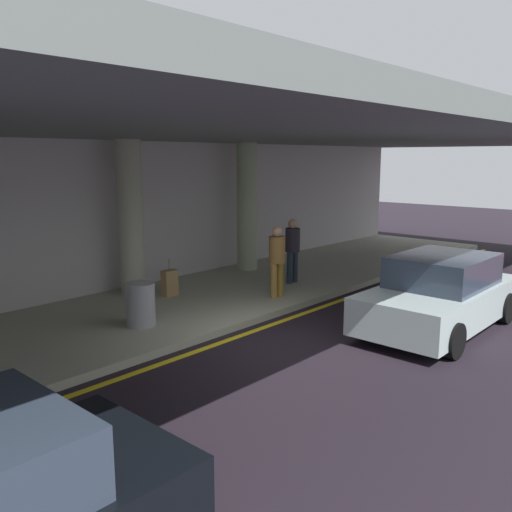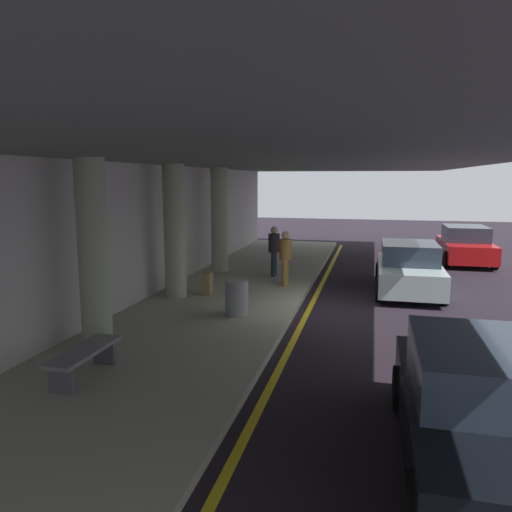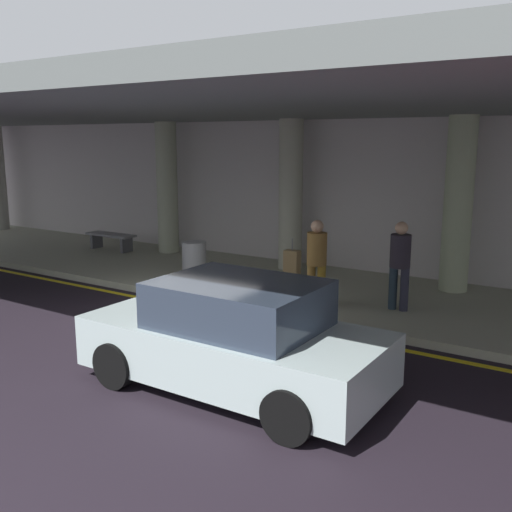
{
  "view_description": "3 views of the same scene",
  "coord_description": "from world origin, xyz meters",
  "px_view_note": "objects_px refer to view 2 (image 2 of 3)",
  "views": [
    {
      "loc": [
        -7.34,
        -6.12,
        3.4
      ],
      "look_at": [
        1.08,
        1.47,
        1.31
      ],
      "focal_mm": 37.69,
      "sensor_mm": 36.0,
      "label": 1
    },
    {
      "loc": [
        -12.37,
        -0.82,
        3.4
      ],
      "look_at": [
        0.53,
        2.29,
        1.3
      ],
      "focal_mm": 34.22,
      "sensor_mm": 36.0,
      "label": 2
    },
    {
      "loc": [
        7.01,
        -7.92,
        3.3
      ],
      "look_at": [
        1.08,
        1.22,
        1.12
      ],
      "focal_mm": 40.67,
      "sensor_mm": 36.0,
      "label": 3
    }
  ],
  "objects_px": {
    "person_waiting_for_ride": "(285,255)",
    "car_red": "(465,245)",
    "support_column_center": "(175,232)",
    "suitcase_upright_primary": "(208,283)",
    "trash_bin_steel": "(237,297)",
    "bench_metal": "(84,357)",
    "support_column_left_mid": "(94,253)",
    "car_black": "(483,409)",
    "car_silver": "(409,269)",
    "traveler_with_luggage": "(274,248)",
    "support_column_right_mid": "(219,220)"
  },
  "relations": [
    {
      "from": "support_column_center",
      "to": "suitcase_upright_primary",
      "type": "bearing_deg",
      "value": -57.39
    },
    {
      "from": "car_red",
      "to": "bench_metal",
      "type": "xyz_separation_m",
      "value": [
        -14.41,
        8.24,
        -0.21
      ]
    },
    {
      "from": "car_black",
      "to": "car_red",
      "type": "bearing_deg",
      "value": 170.04
    },
    {
      "from": "support_column_right_mid",
      "to": "person_waiting_for_ride",
      "type": "distance_m",
      "value": 3.41
    },
    {
      "from": "support_column_center",
      "to": "suitcase_upright_primary",
      "type": "height_order",
      "value": "support_column_center"
    },
    {
      "from": "car_red",
      "to": "person_waiting_for_ride",
      "type": "distance_m",
      "value": 9.18
    },
    {
      "from": "trash_bin_steel",
      "to": "person_waiting_for_ride",
      "type": "bearing_deg",
      "value": -9.43
    },
    {
      "from": "car_red",
      "to": "trash_bin_steel",
      "type": "bearing_deg",
      "value": -30.54
    },
    {
      "from": "support_column_center",
      "to": "suitcase_upright_primary",
      "type": "relative_size",
      "value": 4.06
    },
    {
      "from": "support_column_right_mid",
      "to": "car_silver",
      "type": "relative_size",
      "value": 0.89
    },
    {
      "from": "support_column_left_mid",
      "to": "suitcase_upright_primary",
      "type": "relative_size",
      "value": 4.06
    },
    {
      "from": "traveler_with_luggage",
      "to": "bench_metal",
      "type": "xyz_separation_m",
      "value": [
        -9.1,
        1.34,
        -0.61
      ]
    },
    {
      "from": "suitcase_upright_primary",
      "to": "traveler_with_luggage",
      "type": "bearing_deg",
      "value": -10.02
    },
    {
      "from": "support_column_center",
      "to": "car_black",
      "type": "xyz_separation_m",
      "value": [
        -6.51,
        -6.61,
        -1.26
      ]
    },
    {
      "from": "support_column_right_mid",
      "to": "support_column_left_mid",
      "type": "bearing_deg",
      "value": 180.0
    },
    {
      "from": "support_column_center",
      "to": "bench_metal",
      "type": "xyz_separation_m",
      "value": [
        -5.58,
        -0.72,
        -1.47
      ]
    },
    {
      "from": "support_column_left_mid",
      "to": "traveler_with_luggage",
      "type": "xyz_separation_m",
      "value": [
        7.52,
        -2.06,
        -0.86
      ]
    },
    {
      "from": "car_red",
      "to": "bench_metal",
      "type": "relative_size",
      "value": 2.56
    },
    {
      "from": "car_silver",
      "to": "car_black",
      "type": "relative_size",
      "value": 1.0
    },
    {
      "from": "car_silver",
      "to": "support_column_center",
      "type": "bearing_deg",
      "value": -63.2
    },
    {
      "from": "car_silver",
      "to": "traveler_with_luggage",
      "type": "bearing_deg",
      "value": -96.54
    },
    {
      "from": "person_waiting_for_ride",
      "to": "car_red",
      "type": "bearing_deg",
      "value": 114.79
    },
    {
      "from": "support_column_right_mid",
      "to": "suitcase_upright_primary",
      "type": "distance_m",
      "value": 3.9
    },
    {
      "from": "support_column_right_mid",
      "to": "trash_bin_steel",
      "type": "xyz_separation_m",
      "value": [
        -5.34,
        -2.13,
        -1.4
      ]
    },
    {
      "from": "suitcase_upright_primary",
      "to": "car_black",
      "type": "bearing_deg",
      "value": -126.81
    },
    {
      "from": "car_black",
      "to": "trash_bin_steel",
      "type": "distance_m",
      "value": 6.84
    },
    {
      "from": "support_column_left_mid",
      "to": "car_red",
      "type": "height_order",
      "value": "support_column_left_mid"
    },
    {
      "from": "car_black",
      "to": "bench_metal",
      "type": "relative_size",
      "value": 2.56
    },
    {
      "from": "support_column_right_mid",
      "to": "car_silver",
      "type": "height_order",
      "value": "support_column_right_mid"
    },
    {
      "from": "support_column_center",
      "to": "car_silver",
      "type": "distance_m",
      "value": 7.06
    },
    {
      "from": "support_column_right_mid",
      "to": "person_waiting_for_ride",
      "type": "xyz_separation_m",
      "value": [
        -1.89,
        -2.71,
        -0.86
      ]
    },
    {
      "from": "trash_bin_steel",
      "to": "support_column_right_mid",
      "type": "bearing_deg",
      "value": 21.78
    },
    {
      "from": "support_column_left_mid",
      "to": "car_red",
      "type": "relative_size",
      "value": 0.89
    },
    {
      "from": "person_waiting_for_ride",
      "to": "suitcase_upright_primary",
      "type": "height_order",
      "value": "person_waiting_for_ride"
    },
    {
      "from": "car_black",
      "to": "suitcase_upright_primary",
      "type": "height_order",
      "value": "car_black"
    },
    {
      "from": "car_red",
      "to": "traveler_with_luggage",
      "type": "relative_size",
      "value": 2.44
    },
    {
      "from": "support_column_right_mid",
      "to": "car_red",
      "type": "distance_m",
      "value": 10.26
    },
    {
      "from": "car_red",
      "to": "car_black",
      "type": "height_order",
      "value": "same"
    },
    {
      "from": "support_column_center",
      "to": "bench_metal",
      "type": "distance_m",
      "value": 5.82
    },
    {
      "from": "car_red",
      "to": "trash_bin_steel",
      "type": "distance_m",
      "value": 12.25
    },
    {
      "from": "person_waiting_for_ride",
      "to": "bench_metal",
      "type": "height_order",
      "value": "person_waiting_for_ride"
    },
    {
      "from": "car_silver",
      "to": "suitcase_upright_primary",
      "type": "xyz_separation_m",
      "value": [
        -2.29,
        5.61,
        -0.25
      ]
    },
    {
      "from": "support_column_center",
      "to": "trash_bin_steel",
      "type": "distance_m",
      "value": 2.88
    },
    {
      "from": "support_column_right_mid",
      "to": "car_red",
      "type": "xyz_separation_m",
      "value": [
        4.83,
        -8.96,
        -1.26
      ]
    },
    {
      "from": "car_silver",
      "to": "suitcase_upright_primary",
      "type": "relative_size",
      "value": 4.56
    },
    {
      "from": "suitcase_upright_primary",
      "to": "bench_metal",
      "type": "bearing_deg",
      "value": -167.08
    },
    {
      "from": "car_black",
      "to": "traveler_with_luggage",
      "type": "xyz_separation_m",
      "value": [
        10.02,
        4.54,
        0.4
      ]
    },
    {
      "from": "bench_metal",
      "to": "car_red",
      "type": "bearing_deg",
      "value": -29.77
    },
    {
      "from": "car_black",
      "to": "suitcase_upright_primary",
      "type": "relative_size",
      "value": 4.56
    },
    {
      "from": "support_column_left_mid",
      "to": "suitcase_upright_primary",
      "type": "distance_m",
      "value": 4.79
    }
  ]
}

